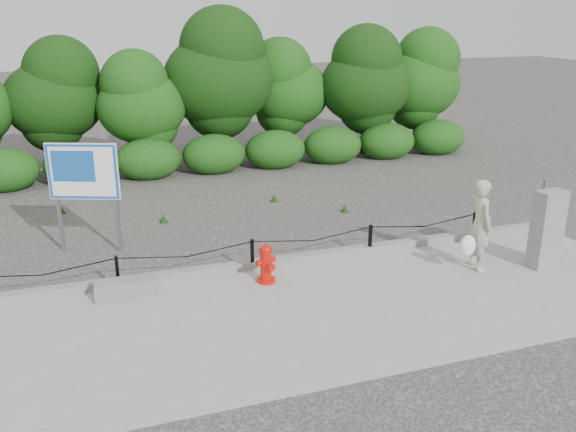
# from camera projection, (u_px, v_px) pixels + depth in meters

# --- Properties ---
(ground) EXTENTS (90.00, 90.00, 0.00)m
(ground) POSITION_uv_depth(u_px,v_px,m) (253.00, 272.00, 11.75)
(ground) COLOR #2D2B28
(ground) RESTS_ON ground
(sidewalk) EXTENTS (14.00, 4.00, 0.08)m
(sidewalk) POSITION_uv_depth(u_px,v_px,m) (286.00, 318.00, 9.95)
(sidewalk) COLOR gray
(sidewalk) RESTS_ON ground
(curb) EXTENTS (14.00, 0.22, 0.14)m
(curb) POSITION_uv_depth(u_px,v_px,m) (252.00, 264.00, 11.75)
(curb) COLOR slate
(curb) RESTS_ON sidewalk
(chain_barrier) EXTENTS (10.06, 0.06, 0.60)m
(chain_barrier) POSITION_uv_depth(u_px,v_px,m) (252.00, 251.00, 11.61)
(chain_barrier) COLOR black
(chain_barrier) RESTS_ON sidewalk
(treeline) EXTENTS (20.41, 3.44, 4.83)m
(treeline) POSITION_uv_depth(u_px,v_px,m) (185.00, 87.00, 19.07)
(treeline) COLOR black
(treeline) RESTS_ON ground
(fire_hydrant) EXTENTS (0.43, 0.44, 0.74)m
(fire_hydrant) POSITION_uv_depth(u_px,v_px,m) (266.00, 264.00, 11.06)
(fire_hydrant) COLOR red
(fire_hydrant) RESTS_ON sidewalk
(pedestrian) EXTENTS (0.76, 0.69, 1.76)m
(pedestrian) POSITION_uv_depth(u_px,v_px,m) (479.00, 226.00, 11.50)
(pedestrian) COLOR #A8A090
(pedestrian) RESTS_ON sidewalk
(concrete_block) EXTENTS (1.02, 0.41, 0.32)m
(concrete_block) POSITION_uv_depth(u_px,v_px,m) (125.00, 288.00, 10.53)
(concrete_block) COLOR slate
(concrete_block) RESTS_ON sidewalk
(utility_cabinet) EXTENTS (0.61, 0.44, 1.68)m
(utility_cabinet) POSITION_uv_depth(u_px,v_px,m) (547.00, 229.00, 11.61)
(utility_cabinet) COLOR gray
(utility_cabinet) RESTS_ON sidewalk
(advertising_sign) EXTENTS (1.36, 0.59, 2.31)m
(advertising_sign) POSITION_uv_depth(u_px,v_px,m) (83.00, 176.00, 12.25)
(advertising_sign) COLOR slate
(advertising_sign) RESTS_ON ground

